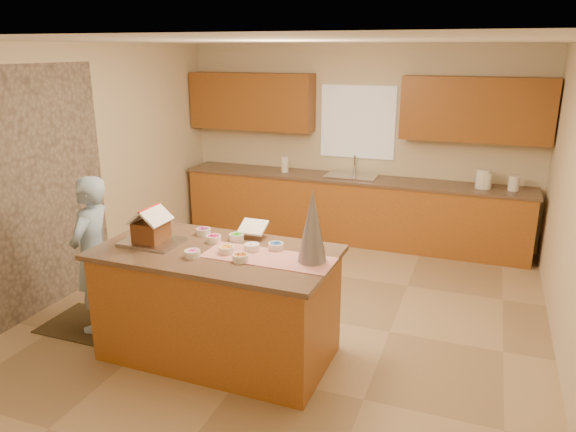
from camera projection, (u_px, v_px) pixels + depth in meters
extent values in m
plane|color=tan|center=(290.00, 314.00, 5.61)|extent=(5.50, 5.50, 0.00)
plane|color=silver|center=(291.00, 41.00, 4.81)|extent=(5.50, 5.50, 0.00)
plane|color=beige|center=(357.00, 143.00, 7.67)|extent=(5.50, 5.50, 0.00)
plane|color=beige|center=(104.00, 313.00, 2.75)|extent=(5.50, 5.50, 0.00)
plane|color=beige|center=(81.00, 169.00, 6.05)|extent=(5.50, 5.50, 0.00)
plane|color=gray|center=(27.00, 195.00, 5.35)|extent=(0.00, 2.50, 2.50)
cube|color=white|center=(358.00, 122.00, 7.56)|extent=(1.05, 0.03, 1.00)
cube|color=#A55022|center=(350.00, 210.00, 7.67)|extent=(4.80, 0.60, 0.88)
cube|color=brown|center=(351.00, 179.00, 7.54)|extent=(4.85, 0.63, 0.04)
cube|color=brown|center=(252.00, 101.00, 7.86)|extent=(1.85, 0.35, 0.80)
cube|color=brown|center=(476.00, 109.00, 6.83)|extent=(1.85, 0.35, 0.80)
cube|color=silver|center=(351.00, 179.00, 7.54)|extent=(0.70, 0.45, 0.12)
cylinder|color=silver|center=(355.00, 165.00, 7.65)|extent=(0.03, 0.03, 0.28)
cube|color=#A55022|center=(218.00, 306.00, 4.75)|extent=(1.97, 1.01, 0.96)
cube|color=brown|center=(215.00, 252.00, 4.60)|extent=(2.06, 1.10, 0.04)
cube|color=#A9110C|center=(268.00, 257.00, 4.42)|extent=(1.09, 0.41, 0.01)
cube|color=silver|center=(152.00, 242.00, 4.75)|extent=(0.51, 0.38, 0.03)
cube|color=white|center=(253.00, 227.00, 4.87)|extent=(0.24, 0.19, 0.10)
cone|color=#A3A5AF|center=(312.00, 226.00, 4.26)|extent=(0.24, 0.24, 0.60)
cube|color=black|center=(97.00, 325.00, 5.38)|extent=(1.03, 0.67, 0.01)
imported|color=#8CA9C6|center=(93.00, 254.00, 5.13)|extent=(0.44, 0.60, 1.51)
cylinder|color=white|center=(486.00, 180.00, 6.91)|extent=(0.15, 0.15, 0.21)
cylinder|color=white|center=(483.00, 179.00, 6.92)|extent=(0.17, 0.17, 0.24)
cylinder|color=white|center=(514.00, 183.00, 6.80)|extent=(0.13, 0.13, 0.19)
cylinder|color=white|center=(285.00, 164.00, 7.83)|extent=(0.10, 0.10, 0.23)
cube|color=brown|center=(151.00, 231.00, 4.72)|extent=(0.24, 0.26, 0.17)
cube|color=white|center=(143.00, 214.00, 4.70)|extent=(0.16, 0.31, 0.14)
cube|color=white|center=(157.00, 216.00, 4.65)|extent=(0.16, 0.31, 0.14)
cylinder|color=red|center=(149.00, 208.00, 4.66)|extent=(0.03, 0.30, 0.02)
cylinder|color=white|center=(252.00, 247.00, 4.57)|extent=(0.13, 0.13, 0.06)
cylinder|color=#C36622|center=(241.00, 258.00, 4.34)|extent=(0.13, 0.13, 0.06)
cylinder|color=#3162BA|center=(276.00, 246.00, 4.59)|extent=(0.13, 0.13, 0.06)
cylinder|color=orange|center=(227.00, 250.00, 4.51)|extent=(0.13, 0.13, 0.06)
cylinder|color=#FD77D2|center=(192.00, 254.00, 4.43)|extent=(0.13, 0.13, 0.06)
cylinder|color=#C32261|center=(214.00, 239.00, 4.77)|extent=(0.13, 0.13, 0.06)
cylinder|color=green|center=(237.00, 237.00, 4.82)|extent=(0.13, 0.13, 0.06)
cylinder|color=#94317E|center=(204.00, 232.00, 4.96)|extent=(0.13, 0.13, 0.06)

